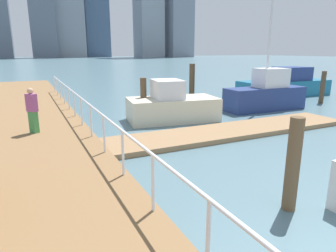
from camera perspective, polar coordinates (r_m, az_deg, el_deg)
The scene contains 12 objects.
ground_plane at distance 21.75m, azimuth -12.17°, elevation 5.56°, with size 300.00×300.00×0.00m, color slate.
floating_dock at distance 11.89m, azimuth 11.38°, elevation -1.02°, with size 11.00×2.00×0.18m, color #93704C.
boardwalk_railing at distance 10.01m, azimuth -14.64°, elevation 2.73°, with size 0.06×24.50×1.08m.
dock_piling_0 at distance 16.33m, azimuth 4.58°, elevation 7.44°, with size 0.29×0.29×2.48m, color #473826.
dock_piling_1 at distance 6.44m, azimuth 22.79°, elevation -6.85°, with size 0.28×0.28×1.93m, color brown.
dock_piling_2 at distance 13.89m, azimuth -4.70°, elevation 5.15°, with size 0.29×0.29×1.96m, color brown.
dock_piling_3 at distance 20.69m, azimuth 27.47°, elevation 6.59°, with size 0.28×0.28×1.96m, color brown.
moored_boat_0 at distance 23.10m, azimuth 21.54°, elevation 7.24°, with size 6.94×2.46×2.04m.
moored_boat_1 at distance 17.17m, azimuth 18.24°, elevation 5.85°, with size 4.64×1.53×7.82m.
moored_boat_2 at distance 13.75m, azimuth 0.74°, elevation 3.84°, with size 4.31×2.57×1.89m.
pedestrian_1 at distance 11.15m, azimuth -24.53°, elevation 2.78°, with size 0.38×0.42×1.55m.
skyline_tower_2 at distance 148.39m, azimuth -22.85°, elevation 17.64°, with size 10.66×8.07×29.36m, color slate.
Camera 1 is at (-4.97, -0.94, 3.16)m, focal length 31.84 mm.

